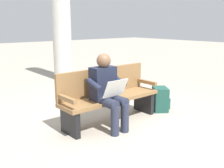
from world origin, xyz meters
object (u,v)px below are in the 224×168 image
bench_near (108,95)px  person_seated (108,90)px  backpack (160,99)px  support_pillar (61,14)px

bench_near → person_seated: 0.36m
person_seated → backpack: bearing=-179.6°
backpack → support_pillar: size_ratio=0.12×
bench_near → support_pillar: bearing=-108.9°
backpack → person_seated: bearing=1.6°
bench_near → support_pillar: size_ratio=0.48×
bench_near → support_pillar: support_pillar is taller
support_pillar → backpack: bearing=89.5°
person_seated → support_pillar: bearing=-110.6°
bench_near → backpack: size_ratio=4.03×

